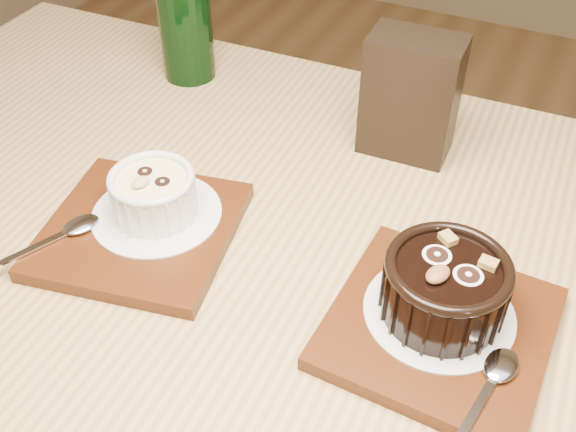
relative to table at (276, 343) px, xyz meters
name	(u,v)px	position (x,y,z in m)	size (l,w,h in m)	color
table	(276,343)	(0.00, 0.00, 0.00)	(1.22, 0.83, 0.75)	olive
tray_left	(140,230)	(-0.15, 0.00, 0.10)	(0.18, 0.18, 0.01)	#4A210C
doily_left	(157,213)	(-0.14, 0.02, 0.11)	(0.13, 0.13, 0.00)	white
ramekin_white	(153,193)	(-0.14, 0.02, 0.13)	(0.08, 0.08, 0.05)	white
spoon_left	(47,240)	(-0.21, -0.06, 0.11)	(0.03, 0.13, 0.01)	white
tray_right	(439,328)	(0.15, 0.01, 0.10)	(0.18, 0.18, 0.01)	#4A210C
doily_right	(439,312)	(0.15, 0.02, 0.11)	(0.13, 0.13, 0.00)	white
ramekin_dark	(445,286)	(0.15, 0.02, 0.14)	(0.11, 0.11, 0.06)	black
spoon_right	(484,396)	(0.20, -0.05, 0.11)	(0.03, 0.13, 0.01)	white
condiment_stand	(411,96)	(0.04, 0.25, 0.16)	(0.10, 0.06, 0.14)	black
green_bottle	(183,5)	(-0.27, 0.29, 0.19)	(0.07, 0.07, 0.26)	black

